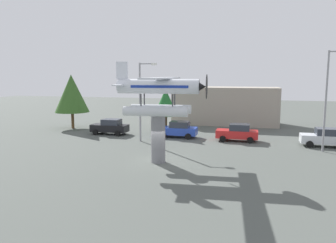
# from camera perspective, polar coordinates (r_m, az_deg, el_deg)

# --- Properties ---
(ground_plane) EXTENTS (140.00, 140.00, 0.00)m
(ground_plane) POSITION_cam_1_polar(r_m,az_deg,el_deg) (25.50, -1.71, -7.12)
(ground_plane) COLOR #4C514C
(display_pedestal) EXTENTS (1.10, 1.10, 3.71)m
(display_pedestal) POSITION_cam_1_polar(r_m,az_deg,el_deg) (25.08, -1.73, -3.02)
(display_pedestal) COLOR slate
(display_pedestal) RESTS_ON ground
(floatplane_monument) EXTENTS (6.97, 10.45, 4.00)m
(floatplane_monument) POSITION_cam_1_polar(r_m,az_deg,el_deg) (24.62, -1.46, 5.05)
(floatplane_monument) COLOR silver
(floatplane_monument) RESTS_ON display_pedestal
(car_near_black) EXTENTS (4.20, 2.02, 1.76)m
(car_near_black) POSITION_cam_1_polar(r_m,az_deg,el_deg) (37.82, -10.10, -0.90)
(car_near_black) COLOR black
(car_near_black) RESTS_ON ground
(car_mid_blue) EXTENTS (4.20, 2.02, 1.76)m
(car_mid_blue) POSITION_cam_1_polar(r_m,az_deg,el_deg) (35.38, 1.77, -1.39)
(car_mid_blue) COLOR #2847B7
(car_mid_blue) RESTS_ON ground
(car_far_red) EXTENTS (4.20, 2.02, 1.76)m
(car_far_red) POSITION_cam_1_polar(r_m,az_deg,el_deg) (34.16, 12.07, -1.90)
(car_far_red) COLOR red
(car_far_red) RESTS_ON ground
(car_distant_silver) EXTENTS (4.20, 2.02, 1.76)m
(car_distant_silver) POSITION_cam_1_polar(r_m,az_deg,el_deg) (34.15, 25.73, -2.53)
(car_distant_silver) COLOR silver
(car_distant_silver) RESTS_ON ground
(streetlight_primary) EXTENTS (1.84, 0.28, 7.94)m
(streetlight_primary) POSITION_cam_1_polar(r_m,az_deg,el_deg) (32.95, -4.60, 4.42)
(streetlight_primary) COLOR gray
(streetlight_primary) RESTS_ON ground
(streetlight_secondary) EXTENTS (1.84, 0.28, 8.80)m
(streetlight_secondary) POSITION_cam_1_polar(r_m,az_deg,el_deg) (31.42, 26.26, 4.26)
(streetlight_secondary) COLOR gray
(streetlight_secondary) RESTS_ON ground
(storefront_building) EXTENTS (14.15, 5.60, 5.10)m
(storefront_building) POSITION_cam_1_polar(r_m,az_deg,el_deg) (45.95, 10.01, 2.77)
(storefront_building) COLOR #9E9384
(storefront_building) RESTS_ON ground
(tree_west) EXTENTS (4.26, 4.26, 6.82)m
(tree_west) POSITION_cam_1_polar(r_m,az_deg,el_deg) (42.91, -16.51, 4.73)
(tree_west) COLOR brown
(tree_west) RESTS_ON ground
(tree_east) EXTENTS (2.79, 2.79, 5.21)m
(tree_east) POSITION_cam_1_polar(r_m,az_deg,el_deg) (37.31, -0.42, 3.37)
(tree_east) COLOR brown
(tree_east) RESTS_ON ground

